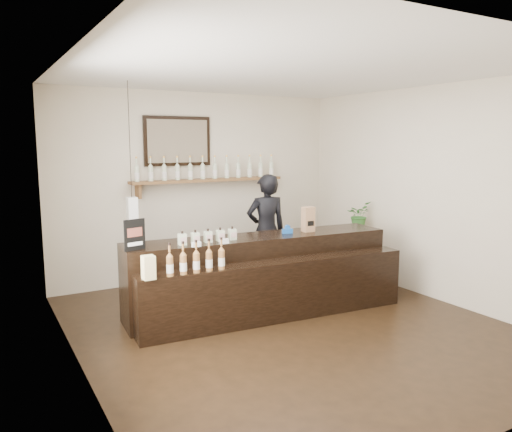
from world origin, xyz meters
name	(u,v)px	position (x,y,z in m)	size (l,w,h in m)	color
ground	(290,326)	(0.00, 0.00, 0.00)	(5.00, 5.00, 0.00)	black
room_shell	(291,176)	(0.00, 0.00, 1.70)	(5.00, 5.00, 5.00)	beige
back_wall_decor	(193,163)	(-0.15, 2.37, 1.76)	(2.66, 0.96, 1.69)	brown
counter	(264,277)	(0.00, 0.58, 0.44)	(3.36, 1.14, 1.09)	black
promo_sign	(135,235)	(-1.55, 0.64, 1.10)	(0.24, 0.07, 0.33)	black
paper_bag	(308,219)	(0.70, 0.64, 1.09)	(0.15, 0.12, 0.32)	#926C46
tape_dispenser	(287,230)	(0.40, 0.67, 0.97)	(0.14, 0.07, 0.11)	#1751A5
side_cabinet	(357,253)	(2.00, 1.16, 0.39)	(0.51, 0.62, 0.79)	brown
potted_plant	(359,215)	(2.00, 1.16, 0.98)	(0.36, 0.31, 0.40)	#33712D
shopkeeper	(266,223)	(0.62, 1.55, 0.92)	(0.67, 0.44, 1.83)	black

